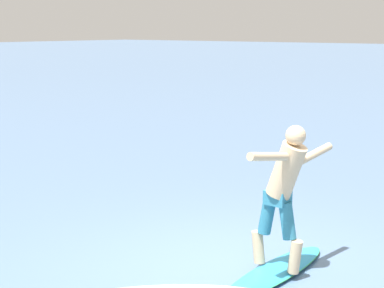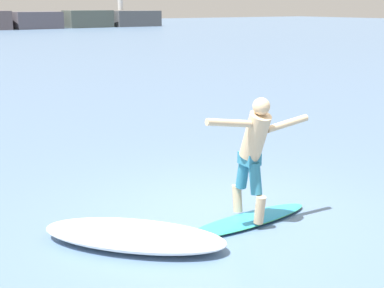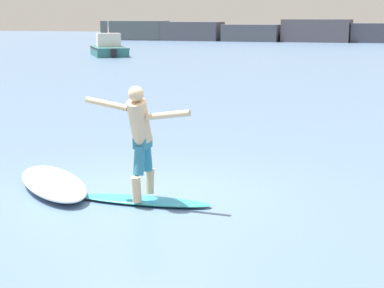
# 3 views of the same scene
# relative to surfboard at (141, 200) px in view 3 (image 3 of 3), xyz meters

# --- Properties ---
(ground_plane) EXTENTS (200.00, 200.00, 0.00)m
(ground_plane) POSITION_rel_surfboard_xyz_m (-0.07, 0.43, -0.04)
(ground_plane) COLOR slate
(rock_jetty_breakwater) EXTENTS (62.88, 4.91, 4.99)m
(rock_jetty_breakwater) POSITION_rel_surfboard_xyz_m (2.15, 62.43, 1.03)
(rock_jetty_breakwater) COLOR #4E585B
(rock_jetty_breakwater) RESTS_ON ground
(surfboard) EXTENTS (2.19, 0.51, 0.22)m
(surfboard) POSITION_rel_surfboard_xyz_m (0.00, 0.00, 0.00)
(surfboard) COLOR #2F9BCD
(surfboard) RESTS_ON ground
(surfer) EXTENTS (1.57, 0.68, 1.66)m
(surfer) POSITION_rel_surfboard_xyz_m (0.03, -0.08, 1.01)
(surfer) COLOR tan
(surfer) RESTS_ON surfboard
(fishing_boat_near_jetty) EXTENTS (4.21, 5.24, 2.45)m
(fishing_boat_near_jetty) POSITION_rel_surfboard_xyz_m (-15.05, 32.95, 0.43)
(fishing_boat_near_jetty) COLOR #2A6767
(fishing_boat_near_jetty) RESTS_ON ground
(wave_foam_at_tail) EXTENTS (2.18, 2.25, 0.25)m
(wave_foam_at_tail) POSITION_rel_surfboard_xyz_m (-1.56, 0.24, 0.08)
(wave_foam_at_tail) COLOR white
(wave_foam_at_tail) RESTS_ON ground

